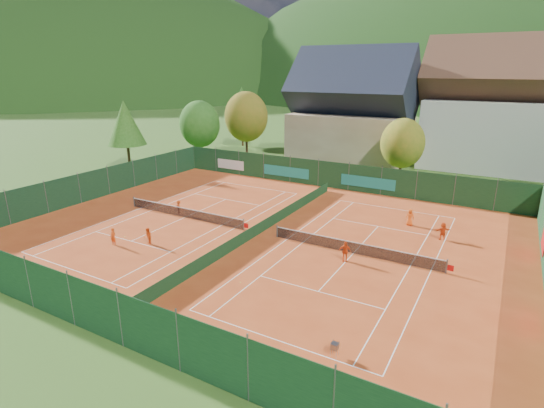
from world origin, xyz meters
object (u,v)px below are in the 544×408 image
Objects in this scene: hotel_block_a at (508,113)px; player_right_far_a at (410,217)px; player_left_far at (179,207)px; player_right_near at (345,251)px; chalet at (352,116)px; player_left_near at (113,237)px; ball_hopper at (335,346)px; player_right_far_b at (443,231)px; player_left_mid at (148,236)px.

hotel_block_a is 29.33m from player_right_far_a.
player_right_near reaches higher than player_left_far.
player_left_near is (-5.59, -37.56, -5.93)m from chalet.
chalet is 44.35m from ball_hopper.
chalet is 12.63× the size of player_left_far.
chalet is 11.30× the size of player_right_far_b.
player_right_near reaches higher than player_left_mid.
player_right_near is 1.04× the size of player_right_far_b.
player_left_near is at bearing 168.36° from ball_hopper.
player_right_near is (-3.21, 10.09, 0.19)m from ball_hopper.
player_left_mid is (-22.32, -42.19, -6.71)m from hotel_block_a.
ball_hopper is 0.54× the size of player_right_near.
player_right_near is at bearing 14.69° from player_left_near.
player_left_mid is at bearing 24.37° from player_right_far_a.
player_left_mid is at bearing 121.70° from player_left_far.
hotel_block_a is at bearing 17.53° from chalet.
player_left_far is 0.86× the size of player_right_near.
player_left_mid is 23.06m from player_right_far_b.
ball_hopper is (-4.91, -47.61, -6.83)m from hotel_block_a.
hotel_block_a reaches higher than player_right_far_a.
player_right_far_a reaches higher than player_left_far.
player_left_far is 0.87× the size of player_right_far_a.
player_right_far_b is at bearing 26.51° from player_left_near.
player_right_far_a is at bearing -101.59° from hotel_block_a.
chalet is 33.86m from player_right_near.
ball_hopper is 18.24m from player_left_mid.
player_right_far_a is 1.03× the size of player_right_far_b.
ball_hopper is at bearing 76.21° from player_right_far_a.
hotel_block_a is 50.46m from player_left_near.
player_right_near is at bearing -178.60° from player_left_far.
player_right_near reaches higher than player_left_near.
player_right_near is (16.46, 6.04, 0.05)m from player_left_near.
player_left_mid is (-3.32, -36.19, -5.95)m from chalet.
player_left_mid is at bearing 162.70° from ball_hopper.
player_right_far_a is (19.49, 7.38, 0.10)m from player_left_far.
player_right_near is at bearing -102.22° from hotel_block_a.
chalet is at bearing -87.92° from player_right_far_b.
player_left_near is 0.97× the size of player_right_far_b.
ball_hopper is 0.58× the size of player_left_near.
ball_hopper is 20.09m from player_left_near.
player_left_mid is at bearing 25.71° from player_left_near.
player_right_far_b is at bearing -55.88° from chalet.
player_left_far is at bearing -125.51° from hotel_block_a.
player_left_mid is 14.95m from player_right_near.
chalet reaches higher than player_left_mid.
hotel_block_a is 14.60× the size of player_right_far_a.
player_right_near reaches higher than ball_hopper.
ball_hopper is 10.59m from player_right_near.
hotel_block_a is at bearing 93.63° from player_left_mid.
player_right_far_a is (18.85, 15.57, 0.05)m from player_left_near.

